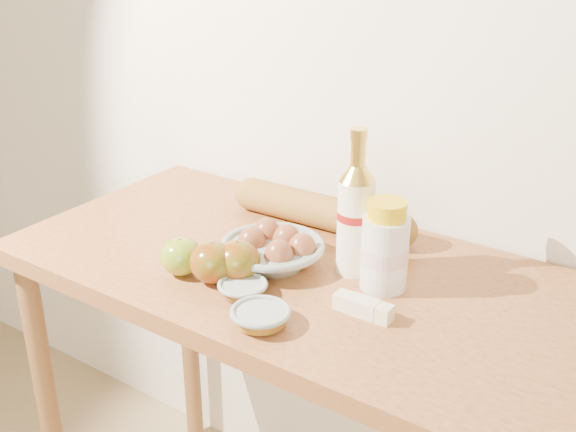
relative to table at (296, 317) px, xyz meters
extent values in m
cube|color=#EEE5CF|center=(0.00, 0.33, 0.52)|extent=(3.50, 0.02, 2.60)
cube|color=#AC6937|center=(0.00, 0.00, 0.10)|extent=(1.20, 0.60, 0.04)
cylinder|color=brown|center=(-0.55, -0.25, -0.35)|extent=(0.05, 0.05, 0.86)
cylinder|color=brown|center=(-0.55, 0.25, -0.35)|extent=(0.05, 0.05, 0.86)
cylinder|color=white|center=(0.11, 0.05, 0.22)|extent=(0.09, 0.09, 0.19)
cylinder|color=maroon|center=(0.11, 0.05, 0.25)|extent=(0.09, 0.09, 0.02)
cone|color=gold|center=(0.11, 0.05, 0.33)|extent=(0.09, 0.09, 0.03)
cylinder|color=gold|center=(0.11, 0.05, 0.37)|extent=(0.04, 0.04, 0.05)
cylinder|color=gold|center=(0.11, 0.05, 0.41)|extent=(0.04, 0.04, 0.02)
cylinder|color=white|center=(0.18, 0.02, 0.20)|extent=(0.10, 0.10, 0.14)
cylinder|color=beige|center=(0.18, 0.02, 0.20)|extent=(0.10, 0.10, 0.03)
cylinder|color=#E4B90C|center=(0.18, 0.02, 0.28)|extent=(0.08, 0.08, 0.03)
torus|color=gray|center=(-0.04, -0.02, 0.16)|extent=(0.25, 0.25, 0.02)
ellipsoid|color=brown|center=(-0.09, -0.04, 0.16)|extent=(0.07, 0.07, 0.07)
ellipsoid|color=brown|center=(-0.01, -0.05, 0.16)|extent=(0.07, 0.07, 0.07)
ellipsoid|color=brown|center=(-0.03, 0.02, 0.16)|extent=(0.07, 0.07, 0.07)
ellipsoid|color=brown|center=(-0.09, 0.02, 0.16)|extent=(0.07, 0.07, 0.07)
ellipsoid|color=brown|center=(0.01, 0.00, 0.16)|extent=(0.07, 0.07, 0.07)
cylinder|color=#A97933|center=(-0.06, 0.18, 0.16)|extent=(0.38, 0.09, 0.08)
sphere|color=#A97933|center=(-0.25, 0.18, 0.16)|extent=(0.08, 0.08, 0.08)
sphere|color=#A97933|center=(0.13, 0.19, 0.16)|extent=(0.08, 0.08, 0.08)
ellipsoid|color=#9D931F|center=(-0.17, -0.16, 0.16)|extent=(0.09, 0.09, 0.08)
cylinder|color=#4E351A|center=(-0.17, -0.16, 0.19)|extent=(0.01, 0.01, 0.01)
ellipsoid|color=#8A0807|center=(-0.17, -0.14, 0.16)|extent=(0.09, 0.09, 0.07)
cylinder|color=#4B3119|center=(-0.17, -0.14, 0.19)|extent=(0.01, 0.01, 0.01)
ellipsoid|color=#920F08|center=(-0.06, -0.11, 0.16)|extent=(0.12, 0.12, 0.08)
cylinder|color=#50371A|center=(-0.06, -0.11, 0.20)|extent=(0.01, 0.01, 0.01)
torus|color=#94A29C|center=(-0.02, -0.16, 0.15)|extent=(0.11, 0.11, 0.01)
cylinder|color=brown|center=(-0.02, -0.16, 0.14)|extent=(0.09, 0.09, 0.02)
torus|color=gray|center=(0.07, -0.22, 0.15)|extent=(0.14, 0.14, 0.01)
cylinder|color=brown|center=(0.07, -0.22, 0.14)|extent=(0.11, 0.11, 0.02)
cube|color=beige|center=(0.20, -0.09, 0.14)|extent=(0.11, 0.03, 0.03)
cube|color=beige|center=(0.20, -0.09, 0.14)|extent=(0.06, 0.03, 0.03)
ellipsoid|color=#920F08|center=(-0.10, -0.14, 0.16)|extent=(0.12, 0.12, 0.08)
cylinder|color=#50371A|center=(-0.10, -0.14, 0.20)|extent=(0.01, 0.01, 0.01)
camera|label=1|loc=(0.72, -1.07, 0.81)|focal=45.00mm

